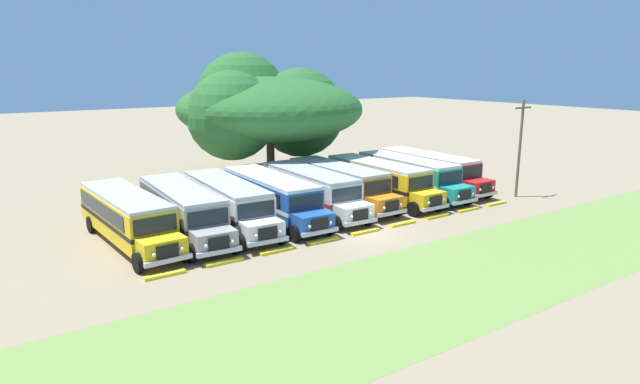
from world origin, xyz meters
name	(u,v)px	position (x,y,z in m)	size (l,w,h in m)	color
ground_plane	(365,233)	(0.00, 0.00, 0.00)	(220.00, 220.00, 0.00)	#937F60
foreground_grass_strip	(468,274)	(0.00, -7.92, 0.00)	(80.00, 8.90, 0.01)	olive
parked_bus_slot_0	(128,216)	(-12.18, 6.10, 1.58)	(3.18, 10.91, 2.82)	yellow
parked_bus_slot_1	(183,208)	(-9.07, 5.86, 1.58)	(3.08, 10.89, 2.82)	#9E9993
parked_bus_slot_2	(227,202)	(-6.18, 5.92, 1.58)	(3.18, 10.91, 2.82)	silver
parked_bus_slot_3	(272,195)	(-3.09, 5.77, 1.58)	(2.93, 10.87, 2.82)	#23519E
parked_bus_slot_4	(311,189)	(0.11, 6.04, 1.58)	(3.00, 10.88, 2.82)	silver
parked_bus_slot_5	(339,183)	(2.88, 6.56, 1.58)	(2.69, 10.84, 2.82)	orange
parked_bus_slot_6	(379,179)	(6.12, 5.92, 1.58)	(2.73, 10.85, 2.82)	yellow
parked_bus_slot_7	(409,174)	(9.20, 5.98, 1.58)	(2.85, 10.86, 2.82)	teal
parked_bus_slot_8	(430,169)	(12.03, 6.54, 1.58)	(2.75, 10.85, 2.82)	red
curb_wheelstop_0	(165,275)	(-12.20, -0.02, 0.07)	(2.00, 0.36, 0.15)	yellow
curb_wheelstop_1	(224,262)	(-9.15, -0.02, 0.07)	(2.00, 0.36, 0.15)	yellow
curb_wheelstop_2	(277,251)	(-6.10, -0.02, 0.07)	(2.00, 0.36, 0.15)	yellow
curb_wheelstop_3	(323,241)	(-3.05, -0.02, 0.07)	(2.00, 0.36, 0.15)	yellow
curb_wheelstop_4	(365,232)	(0.00, -0.02, 0.07)	(2.00, 0.36, 0.15)	yellow
curb_wheelstop_5	(403,224)	(3.05, -0.02, 0.07)	(2.00, 0.36, 0.15)	yellow
curb_wheelstop_6	(437,216)	(6.10, -0.02, 0.07)	(2.00, 0.36, 0.15)	yellow
curb_wheelstop_7	(468,210)	(9.15, -0.02, 0.07)	(2.00, 0.36, 0.15)	yellow
curb_wheelstop_8	(496,203)	(12.20, -0.02, 0.07)	(2.00, 0.36, 0.15)	yellow
broad_shade_tree	(265,108)	(3.28, 18.17, 6.19)	(16.15, 17.74, 11.12)	brown
utility_pole	(520,146)	(15.41, 0.68, 3.94)	(1.80, 0.20, 7.38)	brown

